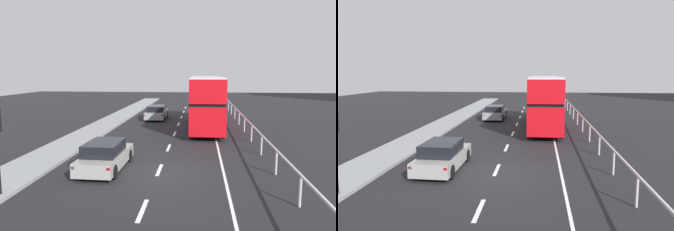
# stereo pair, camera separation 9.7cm
# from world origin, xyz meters

# --- Properties ---
(ground_plane) EXTENTS (73.77, 120.00, 0.10)m
(ground_plane) POSITION_xyz_m (0.00, 0.00, -0.05)
(ground_plane) COLOR black
(near_sidewalk_kerb) EXTENTS (2.55, 80.00, 0.14)m
(near_sidewalk_kerb) POSITION_xyz_m (-6.36, 0.00, 0.07)
(near_sidewalk_kerb) COLOR gray
(near_sidewalk_kerb) RESTS_ON ground
(lane_paint_markings) EXTENTS (3.16, 46.00, 0.01)m
(lane_paint_markings) POSITION_xyz_m (1.97, 8.37, 0.00)
(lane_paint_markings) COLOR silver
(lane_paint_markings) RESTS_ON ground
(bridge_side_railing) EXTENTS (0.10, 42.00, 1.16)m
(bridge_side_railing) POSITION_xyz_m (5.36, 9.00, 0.94)
(bridge_side_railing) COLOR #BCAAB3
(bridge_side_railing) RESTS_ON ground
(double_decker_bus_red) EXTENTS (2.63, 11.16, 4.26)m
(double_decker_bus_red) POSITION_xyz_m (2.36, 12.21, 2.28)
(double_decker_bus_red) COLOR red
(double_decker_bus_red) RESTS_ON ground
(hatchback_car_near) EXTENTS (1.84, 4.26, 1.38)m
(hatchback_car_near) POSITION_xyz_m (-2.59, 0.29, 0.66)
(hatchback_car_near) COLOR gray
(hatchback_car_near) RESTS_ON ground
(sedan_car_ahead) EXTENTS (1.91, 4.43, 1.35)m
(sedan_car_ahead) POSITION_xyz_m (-2.37, 16.92, 0.65)
(sedan_car_ahead) COLOR gray
(sedan_car_ahead) RESTS_ON ground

